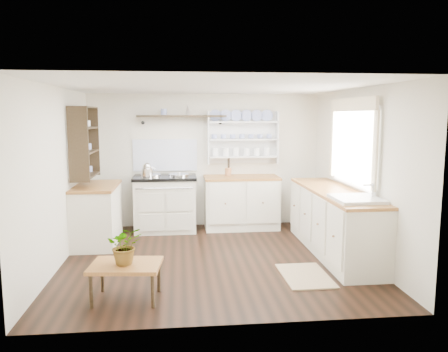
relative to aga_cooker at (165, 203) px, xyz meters
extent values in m
cube|color=black|center=(0.70, -1.57, -0.47)|extent=(4.00, 3.80, 0.01)
cube|color=silver|center=(0.70, 0.33, 0.68)|extent=(4.00, 0.02, 2.30)
cube|color=silver|center=(2.70, -1.57, 0.68)|extent=(0.02, 3.80, 2.30)
cube|color=silver|center=(-1.30, -1.57, 0.68)|extent=(0.02, 3.80, 2.30)
cube|color=white|center=(0.70, -1.57, 1.83)|extent=(4.00, 3.80, 0.01)
cube|color=white|center=(2.66, -1.42, 1.03)|extent=(0.04, 1.40, 1.00)
cube|color=white|center=(2.64, -1.42, 1.03)|extent=(0.02, 1.50, 1.10)
cube|color=beige|center=(2.62, -1.42, 1.61)|extent=(0.04, 1.55, 0.18)
cube|color=beige|center=(0.00, 0.00, -0.03)|extent=(1.00, 0.65, 0.88)
cube|color=black|center=(0.00, 0.00, 0.43)|extent=(1.04, 0.69, 0.05)
cylinder|color=silver|center=(-0.23, 0.00, 0.47)|extent=(0.34, 0.34, 0.03)
cylinder|color=silver|center=(0.23, 0.00, 0.47)|extent=(0.34, 0.34, 0.03)
cylinder|color=silver|center=(0.00, -0.37, 0.31)|extent=(0.90, 0.02, 0.02)
cube|color=beige|center=(1.30, 0.03, -0.03)|extent=(1.25, 0.60, 0.88)
cube|color=brown|center=(1.30, 0.03, 0.41)|extent=(1.27, 0.63, 0.04)
cube|color=beige|center=(2.40, -1.47, -0.03)|extent=(0.60, 2.40, 0.88)
cube|color=brown|center=(2.40, -1.47, 0.41)|extent=(0.62, 2.43, 0.04)
cube|color=white|center=(2.40, -2.22, 0.33)|extent=(0.55, 0.60, 0.28)
cylinder|color=silver|center=(2.60, -2.22, 0.53)|extent=(0.02, 0.02, 0.22)
cube|color=beige|center=(-1.00, -0.67, -0.03)|extent=(0.60, 1.10, 0.88)
cube|color=brown|center=(-1.00, -0.67, 0.41)|extent=(0.62, 1.13, 0.04)
cube|color=white|center=(1.35, 0.31, 1.08)|extent=(1.20, 0.03, 0.90)
cube|color=white|center=(1.35, 0.22, 1.08)|extent=(1.20, 0.22, 0.02)
cylinder|color=navy|center=(1.35, 0.23, 1.35)|extent=(0.20, 0.02, 0.20)
cube|color=black|center=(0.30, 0.20, 1.45)|extent=(1.50, 0.24, 0.04)
cone|color=black|center=(-0.35, 0.27, 1.34)|extent=(0.06, 0.20, 0.06)
cone|color=black|center=(0.95, 0.27, 1.34)|extent=(0.06, 0.20, 0.06)
cube|color=black|center=(-1.14, -0.67, 1.08)|extent=(0.28, 0.80, 1.05)
cylinder|color=#A6693D|center=(1.08, 0.11, 0.50)|extent=(0.11, 0.11, 0.13)
cube|color=brown|center=(-0.33, -2.79, -0.10)|extent=(0.77, 0.59, 0.04)
cylinder|color=black|center=(-0.66, -2.96, -0.30)|extent=(0.04, 0.04, 0.35)
cylinder|color=black|center=(-0.62, -2.55, -0.30)|extent=(0.04, 0.04, 0.35)
cylinder|color=black|center=(-0.04, -3.03, -0.30)|extent=(0.04, 0.04, 0.35)
cylinder|color=black|center=(0.00, -2.61, -0.30)|extent=(0.04, 0.04, 0.35)
imported|color=#3F7233|center=(-0.33, -2.79, 0.12)|extent=(0.42, 0.38, 0.40)
cube|color=#84644D|center=(1.74, -2.33, -0.47)|extent=(0.56, 0.85, 0.02)
camera|label=1|loc=(0.24, -7.27, 1.46)|focal=35.00mm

